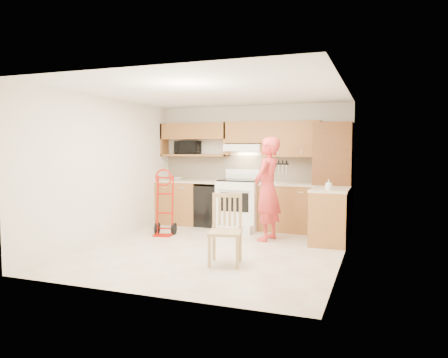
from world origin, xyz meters
The scene contains 28 objects.
floor centered at (0.00, 0.00, -0.01)m, with size 4.00×4.50×0.02m, color beige.
ceiling centered at (0.00, 0.00, 2.51)m, with size 4.00×4.50×0.02m, color white.
wall_back centered at (0.00, 2.26, 1.25)m, with size 4.00×0.02×2.50m, color silver.
wall_front centered at (0.00, -2.26, 1.25)m, with size 4.00×0.02×2.50m, color silver.
wall_left centered at (-2.01, 0.00, 1.25)m, with size 0.02×4.50×2.50m, color silver.
wall_right centered at (2.01, 0.00, 1.25)m, with size 0.02×4.50×2.50m, color silver.
backsplash centered at (0.00, 2.23, 1.20)m, with size 3.92×0.03×0.55m, color beige.
lower_cab_left centered at (-1.55, 1.95, 0.45)m, with size 0.90×0.60×0.90m, color brown.
dishwasher centered at (-0.80, 1.95, 0.42)m, with size 0.60×0.60×0.85m, color black.
lower_cab_right centered at (0.83, 1.95, 0.45)m, with size 1.14×0.60×0.90m, color brown.
countertop_left centered at (-1.25, 1.95, 0.92)m, with size 1.50×0.63×0.04m, color beige.
countertop_right centered at (0.83, 1.95, 0.92)m, with size 1.14×0.63×0.04m, color beige.
cab_return_right centered at (1.70, 1.15, 0.45)m, with size 0.60×1.00×0.90m, color brown.
countertop_return centered at (1.70, 1.15, 0.92)m, with size 0.63×1.00×0.04m, color beige.
pantry_tall centered at (1.65, 1.95, 1.05)m, with size 0.70×0.60×2.10m, color brown.
upper_cab_left centered at (-1.25, 2.08, 1.98)m, with size 1.50×0.33×0.34m, color brown.
upper_shelf_mw centered at (-1.25, 2.08, 1.47)m, with size 1.50×0.33×0.04m, color brown.
upper_cab_center centered at (-0.12, 2.08, 1.94)m, with size 0.76×0.33×0.44m, color brown.
upper_cab_right centered at (0.83, 2.08, 1.80)m, with size 1.14×0.33×0.70m, color brown.
range_hood centered at (-0.12, 2.02, 1.63)m, with size 0.76×0.46×0.14m, color white.
knife_strip centered at (0.55, 2.21, 1.24)m, with size 0.40×0.05×0.29m, color black, non-canonical shape.
microwave centered at (-1.41, 2.08, 1.63)m, with size 0.52×0.35×0.29m, color black.
range centered at (-0.14, 1.74, 0.59)m, with size 0.80×1.06×1.18m, color white, non-canonical shape.
person centered at (0.64, 0.97, 0.91)m, with size 0.66×0.44×1.82m, color red.
hand_truck centered at (-1.27, 0.72, 0.56)m, with size 0.44×0.40×1.11m, color #A61106, non-canonical shape.
dining_chair centered at (0.48, -0.76, 0.49)m, with size 0.44×0.48×0.98m, color tan, non-canonical shape.
soap_bottle centered at (1.70, 0.84, 1.03)m, with size 0.08×0.08×0.18m, color white.
bowl centered at (-1.61, 1.95, 0.96)m, with size 0.20×0.20×0.05m, color white.
Camera 1 is at (2.50, -6.27, 1.63)m, focal length 34.22 mm.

